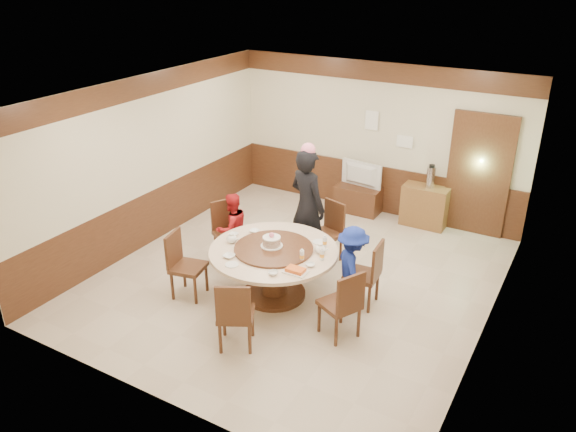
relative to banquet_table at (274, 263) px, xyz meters
The scene contains 31 objects.
room 0.81m from the banquet_table, 84.35° to the left, with size 6.00×6.04×2.84m.
banquet_table is the anchor object (origin of this frame).
chair_0 1.28m from the banquet_table, 20.49° to the left, with size 0.48×0.47×0.97m.
chair_1 1.35m from the banquet_table, 82.61° to the left, with size 0.55×0.56×0.97m.
chair_2 1.32m from the banquet_table, 154.34° to the left, with size 0.60×0.60×0.97m.
chair_3 1.25m from the banquet_table, 151.11° to the right, with size 0.53×0.52×0.97m.
chair_4 1.25m from the banquet_table, 81.14° to the right, with size 0.60×0.60×0.97m.
chair_5 1.29m from the banquet_table, 17.34° to the right, with size 0.60×0.59×0.97m.
person_standing 1.24m from the banquet_table, 94.77° to the left, with size 0.68×0.45×1.87m, color black.
person_red 1.23m from the banquet_table, 153.32° to the left, with size 0.56×0.44×1.15m, color red.
person_blue 1.10m from the banquet_table, 17.55° to the left, with size 0.77×0.44×1.20m, color navy.
birthday_cake 0.32m from the banquet_table, 152.15° to the left, with size 0.31×0.31×0.21m.
teapot_left 0.69m from the banquet_table, 168.78° to the right, with size 0.17×0.15×0.13m, color white.
teapot_right 0.70m from the banquet_table, 20.58° to the left, with size 0.17×0.15×0.13m, color white.
bowl_0 0.66m from the banquet_table, 148.59° to the left, with size 0.14×0.14×0.03m, color white.
bowl_1 0.72m from the banquet_table, 59.16° to the right, with size 0.13×0.13×0.04m, color white.
bowl_2 0.68m from the banquet_table, 128.95° to the right, with size 0.15×0.15×0.04m, color white.
bowl_3 0.72m from the banquet_table, 13.93° to the right, with size 0.12×0.12×0.04m, color white.
bowl_4 0.77m from the banquet_table, behind, with size 0.14×0.14×0.03m, color white.
saucer_near 0.73m from the banquet_table, 111.04° to the right, with size 0.18×0.18×0.01m, color white.
saucer_far 0.71m from the banquet_table, 48.01° to the left, with size 0.18×0.18×0.01m, color white.
shrimp_platter 0.74m from the banquet_table, 35.01° to the right, with size 0.30×0.20×0.06m.
bottle_0 0.59m from the banquet_table, 10.97° to the right, with size 0.06×0.06×0.16m, color white.
bottle_1 0.78m from the banquet_table, ahead, with size 0.06×0.06×0.16m, color white.
bottle_2 0.77m from the banquet_table, 35.52° to the left, with size 0.06×0.06×0.16m, color white.
tv_stand 3.35m from the banquet_table, 92.53° to the left, with size 0.85×0.45×0.50m, color #462616.
television 3.34m from the banquet_table, 92.53° to the left, with size 0.83×0.11×0.48m, color #939396.
side_cabinet 3.55m from the banquet_table, 71.35° to the left, with size 0.80×0.40×0.75m, color brown.
thermos 3.59m from the banquet_table, 70.61° to the left, with size 0.15×0.15×0.38m, color silver.
notice_left 3.74m from the banquet_table, 90.82° to the left, with size 0.25×0.00×0.35m, color white.
notice_right 3.70m from the banquet_table, 80.38° to the left, with size 0.30×0.00×0.22m, color white.
Camera 1 is at (3.55, -6.44, 4.42)m, focal length 35.00 mm.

